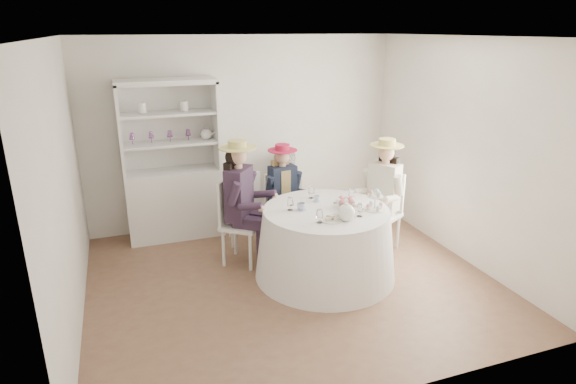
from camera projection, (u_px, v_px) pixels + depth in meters
name	position (u px, v px, depth m)	size (l,w,h in m)	color
ground	(291.00, 280.00, 5.61)	(4.50, 4.50, 0.00)	brown
ceiling	(291.00, 37.00, 4.73)	(4.50, 4.50, 0.00)	white
wall_back	(244.00, 132.00, 6.95)	(4.50, 4.50, 0.00)	silver
wall_front	(388.00, 242.00, 3.39)	(4.50, 4.50, 0.00)	silver
wall_left	(63.00, 191.00, 4.46)	(4.50, 4.50, 0.00)	silver
wall_right	(464.00, 151.00, 5.88)	(4.50, 4.50, 0.00)	silver
tea_table	(325.00, 243.00, 5.60)	(1.64, 1.64, 0.83)	white
hutch	(174.00, 183.00, 6.58)	(1.30, 0.53, 2.17)	silver
side_table	(285.00, 198.00, 7.21)	(0.47, 0.47, 0.74)	silver
hatbox	(285.00, 164.00, 7.05)	(0.30, 0.30, 0.30)	black
guest_left	(241.00, 196.00, 5.75)	(0.67, 0.64, 1.55)	silver
guest_mid	(283.00, 188.00, 6.36)	(0.51, 0.53, 1.36)	silver
guest_right	(383.00, 189.00, 6.12)	(0.63, 0.58, 1.49)	silver
spare_chair	(244.00, 205.00, 6.37)	(0.48, 0.48, 1.04)	silver
teacup_a	(301.00, 207.00, 5.42)	(0.10, 0.10, 0.08)	white
teacup_b	(317.00, 199.00, 5.69)	(0.07, 0.07, 0.06)	white
teacup_c	(342.00, 202.00, 5.61)	(0.08, 0.08, 0.06)	white
flower_bowl	(347.00, 208.00, 5.42)	(0.21, 0.21, 0.05)	white
flower_arrangement	(345.00, 201.00, 5.48)	(0.17, 0.18, 0.07)	#D96C7B
table_teapot	(346.00, 213.00, 5.13)	(0.27, 0.19, 0.20)	white
sandwich_plate	(332.00, 219.00, 5.15)	(0.25, 0.25, 0.06)	white
cupcake_stand	(375.00, 203.00, 5.43)	(0.24, 0.24, 0.23)	white
stemware_set	(326.00, 203.00, 5.44)	(0.86, 0.83, 0.15)	white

